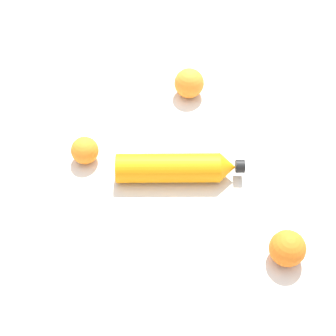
{
  "coord_description": "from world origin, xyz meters",
  "views": [
    {
      "loc": [
        -0.68,
        0.05,
        0.9
      ],
      "look_at": [
        0.01,
        -0.01,
        0.03
      ],
      "focal_mm": 54.19,
      "sensor_mm": 36.0,
      "label": 1
    }
  ],
  "objects_px": {
    "water_bottle": "(177,168)",
    "orange_1": "(287,248)",
    "orange_2": "(85,150)",
    "orange_0": "(189,83)"
  },
  "relations": [
    {
      "from": "water_bottle",
      "to": "orange_1",
      "type": "height_order",
      "value": "orange_1"
    },
    {
      "from": "orange_1",
      "to": "orange_2",
      "type": "distance_m",
      "value": 0.49
    },
    {
      "from": "water_bottle",
      "to": "orange_0",
      "type": "relative_size",
      "value": 3.79
    },
    {
      "from": "orange_0",
      "to": "orange_1",
      "type": "relative_size",
      "value": 1.04
    },
    {
      "from": "water_bottle",
      "to": "orange_1",
      "type": "relative_size",
      "value": 3.95
    },
    {
      "from": "orange_0",
      "to": "water_bottle",
      "type": "bearing_deg",
      "value": 167.68
    },
    {
      "from": "orange_1",
      "to": "orange_2",
      "type": "relative_size",
      "value": 1.15
    },
    {
      "from": "orange_0",
      "to": "orange_2",
      "type": "height_order",
      "value": "orange_0"
    },
    {
      "from": "water_bottle",
      "to": "orange_0",
      "type": "xyz_separation_m",
      "value": [
        0.27,
        -0.06,
        0.01
      ]
    },
    {
      "from": "orange_2",
      "to": "orange_0",
      "type": "bearing_deg",
      "value": -53.29
    }
  ]
}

